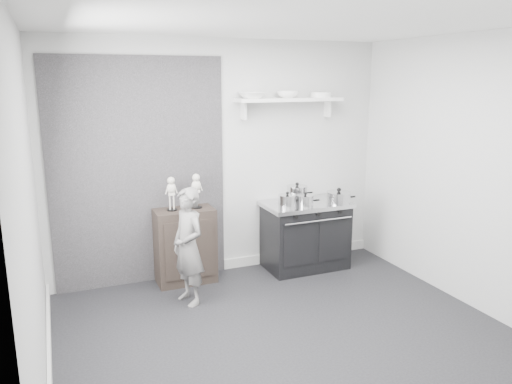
{
  "coord_description": "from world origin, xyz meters",
  "views": [
    {
      "loc": [
        -1.82,
        -3.62,
        2.27
      ],
      "look_at": [
        0.07,
        0.95,
        1.13
      ],
      "focal_mm": 35.0,
      "sensor_mm": 36.0,
      "label": 1
    }
  ],
  "objects": [
    {
      "name": "skeleton_full",
      "position": [
        -0.65,
        1.61,
        1.06
      ],
      "size": [
        0.12,
        0.08,
        0.43
      ],
      "primitive_type": null,
      "color": "beige",
      "rests_on": "side_cabinet"
    },
    {
      "name": "plate_stack",
      "position": [
        1.21,
        1.67,
        2.07
      ],
      "size": [
        0.25,
        0.25,
        0.06
      ],
      "primitive_type": "cylinder",
      "color": "white",
      "rests_on": "wall_shelf"
    },
    {
      "name": "pot_back_left",
      "position": [
        0.88,
        1.59,
        0.91
      ],
      "size": [
        0.33,
        0.25,
        0.23
      ],
      "color": "#BDBDBF",
      "rests_on": "stove"
    },
    {
      "name": "ground",
      "position": [
        0.0,
        0.0,
        0.0
      ],
      "size": [
        4.0,
        4.0,
        0.0
      ],
      "primitive_type": "plane",
      "color": "black",
      "rests_on": "ground"
    },
    {
      "name": "bowl_small",
      "position": [
        0.77,
        1.67,
        2.08
      ],
      "size": [
        0.25,
        0.25,
        0.08
      ],
      "primitive_type": "imported",
      "color": "white",
      "rests_on": "wall_shelf"
    },
    {
      "name": "skeleton_torso",
      "position": [
        -0.37,
        1.61,
        1.07
      ],
      "size": [
        0.13,
        0.08,
        0.45
      ],
      "primitive_type": null,
      "color": "beige",
      "rests_on": "side_cabinet"
    },
    {
      "name": "child",
      "position": [
        -0.62,
        1.05,
        0.61
      ],
      "size": [
        0.4,
        0.51,
        1.21
      ],
      "primitive_type": "imported",
      "rotation": [
        0.0,
        0.0,
        -1.28
      ],
      "color": "slate",
      "rests_on": "ground"
    },
    {
      "name": "room_shell",
      "position": [
        -0.09,
        0.15,
        1.64
      ],
      "size": [
        4.02,
        3.62,
        2.71
      ],
      "color": "#B6B6B3",
      "rests_on": "ground"
    },
    {
      "name": "side_cabinet",
      "position": [
        -0.52,
        1.61,
        0.42
      ],
      "size": [
        0.65,
        0.38,
        0.85
      ],
      "primitive_type": "cube",
      "color": "black",
      "rests_on": "ground"
    },
    {
      "name": "pot_front_right",
      "position": [
        1.28,
        1.29,
        0.89
      ],
      "size": [
        0.37,
        0.28,
        0.19
      ],
      "color": "#BDBDBF",
      "rests_on": "stove"
    },
    {
      "name": "pot_front_center",
      "position": [
        0.84,
        1.31,
        0.88
      ],
      "size": [
        0.28,
        0.2,
        0.17
      ],
      "color": "#BDBDBF",
      "rests_on": "stove"
    },
    {
      "name": "wall_shelf",
      "position": [
        0.8,
        1.68,
        2.01
      ],
      "size": [
        1.3,
        0.26,
        0.24
      ],
      "color": "white",
      "rests_on": "room_shell"
    },
    {
      "name": "stove",
      "position": [
        0.94,
        1.48,
        0.41
      ],
      "size": [
        1.02,
        0.64,
        0.82
      ],
      "color": "black",
      "rests_on": "ground"
    },
    {
      "name": "pot_front_left",
      "position": [
        0.64,
        1.37,
        0.89
      ],
      "size": [
        0.3,
        0.21,
        0.18
      ],
      "color": "#BDBDBF",
      "rests_on": "stove"
    },
    {
      "name": "bowl_large",
      "position": [
        0.32,
        1.67,
        2.08
      ],
      "size": [
        0.3,
        0.3,
        0.07
      ],
      "primitive_type": "imported",
      "color": "white",
      "rests_on": "wall_shelf"
    }
  ]
}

